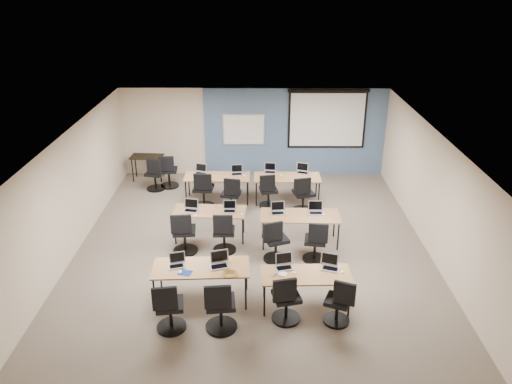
{
  "coord_description": "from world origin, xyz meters",
  "views": [
    {
      "loc": [
        0.13,
        -10.12,
        5.86
      ],
      "look_at": [
        0.09,
        0.4,
        1.18
      ],
      "focal_mm": 35.0,
      "sensor_mm": 36.0,
      "label": 1
    }
  ],
  "objects_px": {
    "whiteboard": "(244,130)",
    "laptop_1": "(219,262)",
    "task_chair_8": "(204,193)",
    "laptop_11": "(303,170)",
    "training_table_mid_left": "(209,212)",
    "task_chair_11": "(303,197)",
    "laptop_3": "(330,265)",
    "task_chair_7": "(316,245)",
    "laptop_10": "(270,170)",
    "utility_table": "(147,159)",
    "task_chair_9": "(231,198)",
    "laptop_6": "(278,210)",
    "task_chair_6": "(275,244)",
    "training_table_back_right": "(287,178)",
    "laptop_4": "(191,208)",
    "training_table_front_left": "(201,269)",
    "training_table_mid_right": "(300,217)",
    "task_chair_0": "(169,311)",
    "task_chair_1": "(220,310)",
    "laptop_8": "(201,171)",
    "laptop_7": "(316,210)",
    "task_chair_10": "(268,193)",
    "training_table_front_right": "(306,276)",
    "task_chair_3": "(339,305)",
    "spare_chair_a": "(168,174)",
    "laptop_2": "(284,264)",
    "task_chair_2": "(286,302)",
    "laptop_9": "(237,172)",
    "task_chair_4": "(184,236)",
    "spare_chair_b": "(155,177)",
    "training_table_back_left": "(217,178)",
    "task_chair_5": "(224,236)",
    "laptop_0": "(177,262)",
    "laptop_5": "(230,208)",
    "projector_screen": "(327,116)"
  },
  "relations": [
    {
      "from": "laptop_4",
      "to": "laptop_6",
      "type": "xyz_separation_m",
      "value": [
        2.03,
        -0.12,
        -0.0
      ]
    },
    {
      "from": "task_chair_6",
      "to": "training_table_back_right",
      "type": "bearing_deg",
      "value": 61.7
    },
    {
      "from": "projector_screen",
      "to": "laptop_11",
      "type": "relative_size",
      "value": 7.24
    },
    {
      "from": "training_table_back_right",
      "to": "laptop_0",
      "type": "bearing_deg",
      "value": -117.79
    },
    {
      "from": "laptop_10",
      "to": "utility_table",
      "type": "distance_m",
      "value": 3.89
    },
    {
      "from": "training_table_front_left",
      "to": "training_table_mid_left",
      "type": "height_order",
      "value": "same"
    },
    {
      "from": "task_chair_8",
      "to": "laptop_10",
      "type": "bearing_deg",
      "value": 27.66
    },
    {
      "from": "training_table_mid_right",
      "to": "task_chair_7",
      "type": "distance_m",
      "value": 0.89
    },
    {
      "from": "task_chair_8",
      "to": "spare_chair_a",
      "type": "xyz_separation_m",
      "value": [
        -1.17,
        1.4,
        -0.02
      ]
    },
    {
      "from": "task_chair_1",
      "to": "laptop_6",
      "type": "height_order",
      "value": "task_chair_1"
    },
    {
      "from": "task_chair_3",
      "to": "utility_table",
      "type": "relative_size",
      "value": 1.0
    },
    {
      "from": "whiteboard",
      "to": "training_table_back_right",
      "type": "bearing_deg",
      "value": -58.48
    },
    {
      "from": "laptop_1",
      "to": "laptop_5",
      "type": "bearing_deg",
      "value": 71.37
    },
    {
      "from": "task_chair_11",
      "to": "laptop_4",
      "type": "bearing_deg",
      "value": -167.55
    },
    {
      "from": "task_chair_4",
      "to": "spare_chair_b",
      "type": "distance_m",
      "value": 3.77
    },
    {
      "from": "training_table_back_left",
      "to": "task_chair_1",
      "type": "height_order",
      "value": "task_chair_1"
    },
    {
      "from": "laptop_6",
      "to": "laptop_2",
      "type": "bearing_deg",
      "value": -96.57
    },
    {
      "from": "laptop_2",
      "to": "task_chair_2",
      "type": "distance_m",
      "value": 0.78
    },
    {
      "from": "laptop_8",
      "to": "task_chair_11",
      "type": "distance_m",
      "value": 2.93
    },
    {
      "from": "laptop_8",
      "to": "laptop_7",
      "type": "bearing_deg",
      "value": -20.3
    },
    {
      "from": "task_chair_0",
      "to": "laptop_6",
      "type": "relative_size",
      "value": 3.12
    },
    {
      "from": "whiteboard",
      "to": "laptop_6",
      "type": "xyz_separation_m",
      "value": [
        0.89,
        -4.2,
        -0.66
      ]
    },
    {
      "from": "task_chair_8",
      "to": "task_chair_10",
      "type": "xyz_separation_m",
      "value": [
        1.73,
        0.05,
        -0.03
      ]
    },
    {
      "from": "training_table_front_right",
      "to": "training_table_mid_right",
      "type": "relative_size",
      "value": 0.92
    },
    {
      "from": "laptop_10",
      "to": "training_table_front_left",
      "type": "bearing_deg",
      "value": -98.71
    },
    {
      "from": "laptop_5",
      "to": "laptop_6",
      "type": "xyz_separation_m",
      "value": [
        1.12,
        -0.1,
        0.0
      ]
    },
    {
      "from": "task_chair_8",
      "to": "laptop_11",
      "type": "relative_size",
      "value": 3.18
    },
    {
      "from": "whiteboard",
      "to": "laptop_1",
      "type": "bearing_deg",
      "value": -92.7
    },
    {
      "from": "laptop_3",
      "to": "task_chair_7",
      "type": "height_order",
      "value": "task_chair_7"
    },
    {
      "from": "task_chair_7",
      "to": "task_chair_0",
      "type": "bearing_deg",
      "value": -132.16
    },
    {
      "from": "laptop_5",
      "to": "task_chair_7",
      "type": "bearing_deg",
      "value": -28.83
    },
    {
      "from": "training_table_mid_left",
      "to": "task_chair_11",
      "type": "height_order",
      "value": "task_chair_11"
    },
    {
      "from": "task_chair_0",
      "to": "spare_chair_b",
      "type": "relative_size",
      "value": 1.01
    },
    {
      "from": "task_chair_2",
      "to": "laptop_7",
      "type": "distance_m",
      "value": 3.13
    },
    {
      "from": "utility_table",
      "to": "spare_chair_a",
      "type": "relative_size",
      "value": 0.94
    },
    {
      "from": "training_table_front_right",
      "to": "laptop_4",
      "type": "distance_m",
      "value": 3.64
    },
    {
      "from": "laptop_8",
      "to": "laptop_9",
      "type": "xyz_separation_m",
      "value": [
        1.0,
        -0.05,
        -0.0
      ]
    },
    {
      "from": "laptop_1",
      "to": "task_chair_8",
      "type": "relative_size",
      "value": 0.34
    },
    {
      "from": "task_chair_9",
      "to": "laptop_6",
      "type": "bearing_deg",
      "value": -41.94
    },
    {
      "from": "task_chair_0",
      "to": "laptop_10",
      "type": "xyz_separation_m",
      "value": [
        1.89,
        5.79,
        0.37
      ]
    },
    {
      "from": "training_table_back_left",
      "to": "task_chair_10",
      "type": "xyz_separation_m",
      "value": [
        1.39,
        -0.42,
        -0.28
      ]
    },
    {
      "from": "task_chair_0",
      "to": "task_chair_7",
      "type": "xyz_separation_m",
      "value": [
        2.81,
        2.32,
        -0.01
      ]
    },
    {
      "from": "laptop_4",
      "to": "utility_table",
      "type": "bearing_deg",
      "value": 126.51
    },
    {
      "from": "laptop_4",
      "to": "laptop_7",
      "type": "height_order",
      "value": "laptop_7"
    },
    {
      "from": "laptop_9",
      "to": "laptop_6",
      "type": "bearing_deg",
      "value": -72.73
    },
    {
      "from": "training_table_front_left",
      "to": "training_table_back_left",
      "type": "height_order",
      "value": "same"
    },
    {
      "from": "task_chair_3",
      "to": "laptop_10",
      "type": "xyz_separation_m",
      "value": [
        -1.11,
        5.59,
        0.4
      ]
    },
    {
      "from": "task_chair_5",
      "to": "task_chair_1",
      "type": "bearing_deg",
      "value": -88.39
    },
    {
      "from": "training_table_back_right",
      "to": "task_chair_1",
      "type": "bearing_deg",
      "value": -105.08
    },
    {
      "from": "training_table_front_right",
      "to": "task_chair_9",
      "type": "xyz_separation_m",
      "value": [
        -1.59,
        4.07,
        -0.26
      ]
    }
  ]
}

